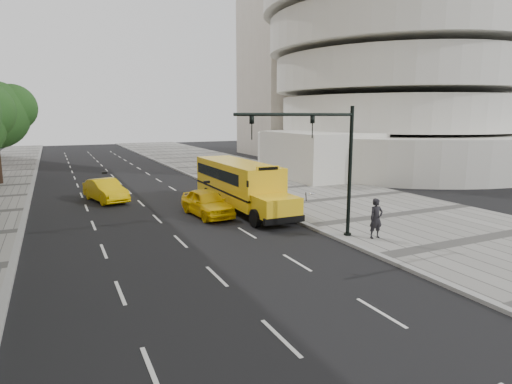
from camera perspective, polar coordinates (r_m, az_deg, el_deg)
name	(u,v)px	position (r m, az deg, el deg)	size (l,w,h in m)	color
ground	(174,217)	(25.88, -10.88, -3.32)	(140.00, 140.00, 0.00)	black
sidewalk_museum	(339,199)	(31.02, 11.07, -0.94)	(12.00, 140.00, 0.15)	gray
curb_museum	(264,207)	(27.92, 1.10, -1.98)	(0.30, 140.00, 0.15)	gray
curb_far	(21,231)	(25.17, -28.84, -4.63)	(0.30, 140.00, 0.15)	gray
guggenheim	(369,52)	(56.27, 14.78, 17.65)	(33.20, 42.20, 35.00)	white
school_bus	(239,181)	(27.64, -2.33, 1.45)	(2.96, 11.56, 3.19)	yellow
taxi_near	(207,203)	(25.79, -6.53, -1.43)	(1.88, 4.67, 1.59)	yellow
taxi_far	(105,190)	(31.76, -19.43, 0.21)	(1.65, 4.73, 1.56)	yellow
pedestrian	(376,218)	(21.20, 15.72, -3.42)	(0.70, 0.46, 1.93)	black
traffic_signal	(326,156)	(20.09, 9.31, 4.71)	(6.18, 0.36, 6.40)	black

